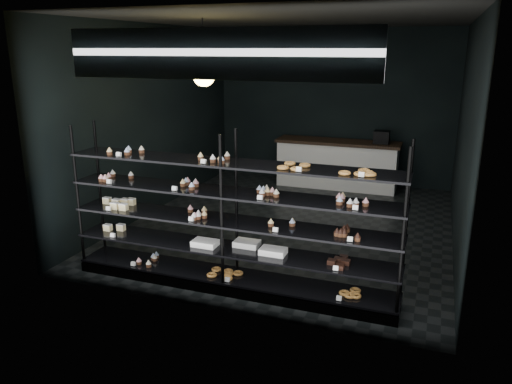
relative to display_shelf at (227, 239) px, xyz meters
The scene contains 5 objects.
room 2.64m from the display_shelf, 87.93° to the left, with size 5.01×6.01×3.20m.
display_shelf is the anchor object (origin of this frame).
signage 2.18m from the display_shelf, 79.48° to the right, with size 3.30×0.05×0.50m.
pendant_lamp 2.28m from the display_shelf, 125.37° to the left, with size 0.30×0.30×0.88m.
service_counter 4.96m from the display_shelf, 86.01° to the left, with size 2.51×0.65×1.23m.
Camera 1 is at (2.13, -7.52, 2.81)m, focal length 35.00 mm.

